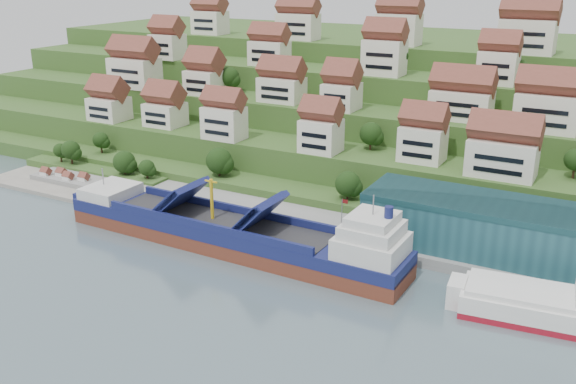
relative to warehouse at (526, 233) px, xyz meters
The scene contains 11 objects.
ground 55.18m from the warehouse, 161.90° to the right, with size 300.00×300.00×0.00m, color slate.
quay 32.64m from the warehouse, behind, with size 180.00×14.00×2.20m, color gray.
pebble_beach 110.32m from the warehouse, behind, with size 45.00×20.00×1.00m, color gray.
hillside 101.03m from the warehouse, 121.00° to the left, with size 260.00×128.00×31.00m.
hillside_village 68.39m from the warehouse, 138.55° to the left, with size 156.87×63.55×29.15m.
hillside_trees 68.28m from the warehouse, 156.39° to the left, with size 140.66×62.69×31.24m.
warehouse is the anchor object (origin of this frame).
flagpole 34.60m from the warehouse, 168.33° to the right, with size 1.28×0.16×8.00m.
beach_huts 112.29m from the warehouse, behind, with size 14.40×3.70×2.20m.
cargo_ship 54.93m from the warehouse, 160.46° to the right, with size 75.07×13.31×16.56m.
second_ship 19.79m from the warehouse, 66.08° to the right, with size 28.48×13.04×7.99m.
Camera 1 is at (65.12, -99.82, 54.09)m, focal length 40.00 mm.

